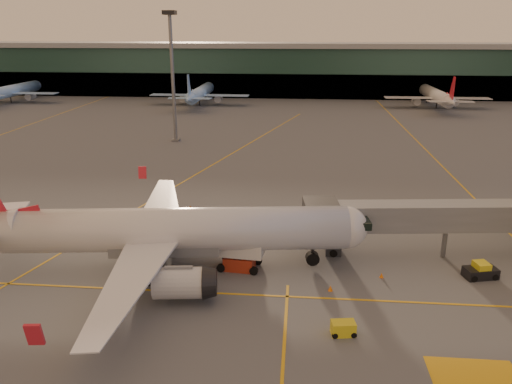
# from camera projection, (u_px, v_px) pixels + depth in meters

# --- Properties ---
(ground) EXTENTS (600.00, 600.00, 0.00)m
(ground) POSITION_uv_depth(u_px,v_px,m) (222.00, 326.00, 39.49)
(ground) COLOR #4C4F54
(ground) RESTS_ON ground
(taxi_markings) EXTENTS (100.12, 173.00, 0.01)m
(taxi_markings) POSITION_uv_depth(u_px,v_px,m) (220.00, 171.00, 82.19)
(taxi_markings) COLOR gold
(taxi_markings) RESTS_ON ground
(terminal) EXTENTS (400.00, 20.00, 17.60)m
(terminal) POSITION_uv_depth(u_px,v_px,m) (285.00, 70.00, 170.82)
(terminal) COLOR #19382D
(terminal) RESTS_ON ground
(mast_west_near) EXTENTS (2.40, 2.40, 25.60)m
(mast_west_near) POSITION_uv_depth(u_px,v_px,m) (172.00, 68.00, 98.95)
(mast_west_near) COLOR slate
(mast_west_near) RESTS_ON ground
(distant_aircraft_row) EXTENTS (225.00, 34.00, 13.00)m
(distant_aircraft_row) POSITION_uv_depth(u_px,v_px,m) (110.00, 103.00, 155.68)
(distant_aircraft_row) COLOR #94C2F9
(distant_aircraft_row) RESTS_ON ground
(main_airplane) EXTENTS (40.23, 36.38, 12.14)m
(main_airplane) POSITION_uv_depth(u_px,v_px,m) (163.00, 232.00, 47.56)
(main_airplane) COLOR silver
(main_airplane) RESTS_ON ground
(jet_bridge) EXTENTS (30.08, 6.40, 5.97)m
(jet_bridge) POSITION_uv_depth(u_px,v_px,m) (462.00, 218.00, 50.28)
(jet_bridge) COLOR slate
(jet_bridge) RESTS_ON ground
(catering_truck) EXTENTS (5.41, 2.84, 4.05)m
(catering_truck) POSITION_uv_depth(u_px,v_px,m) (237.00, 247.00, 48.25)
(catering_truck) COLOR #A12917
(catering_truck) RESTS_ON ground
(gpu_cart) EXTENTS (2.01, 1.39, 1.09)m
(gpu_cart) POSITION_uv_depth(u_px,v_px,m) (343.00, 329.00, 38.21)
(gpu_cart) COLOR yellow
(gpu_cart) RESTS_ON ground
(pushback_tug) EXTENTS (3.31, 2.28, 1.55)m
(pushback_tug) POSITION_uv_depth(u_px,v_px,m) (481.00, 271.00, 46.93)
(pushback_tug) COLOR black
(pushback_tug) RESTS_ON ground
(cone_nose) EXTENTS (0.38, 0.38, 0.48)m
(cone_nose) POSITION_uv_depth(u_px,v_px,m) (382.00, 275.00, 47.05)
(cone_nose) COLOR orange
(cone_nose) RESTS_ON ground
(cone_wing_left) EXTENTS (0.41, 0.41, 0.52)m
(cone_wing_left) POSITION_uv_depth(u_px,v_px,m) (190.00, 207.00, 64.80)
(cone_wing_left) COLOR orange
(cone_wing_left) RESTS_ON ground
(cone_fwd) EXTENTS (0.41, 0.41, 0.53)m
(cone_fwd) POSITION_uv_depth(u_px,v_px,m) (330.00, 288.00, 44.68)
(cone_fwd) COLOR orange
(cone_fwd) RESTS_ON ground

